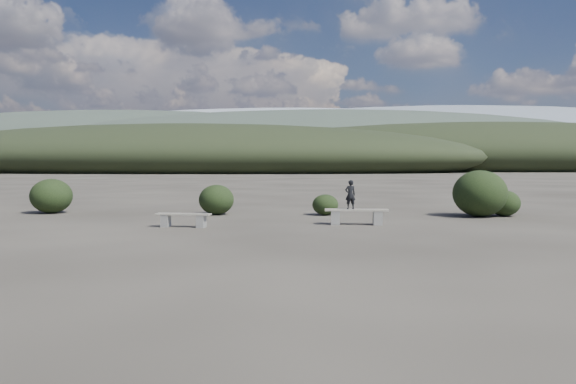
{
  "coord_description": "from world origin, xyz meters",
  "views": [
    {
      "loc": [
        0.75,
        -10.79,
        1.87
      ],
      "look_at": [
        -0.12,
        3.5,
        1.1
      ],
      "focal_mm": 35.0,
      "sensor_mm": 36.0,
      "label": 1
    }
  ],
  "objects": [
    {
      "name": "mountain_ridges",
      "position": [
        -7.48,
        339.06,
        10.84
      ],
      "size": [
        500.0,
        400.0,
        56.0
      ],
      "color": "black",
      "rests_on": "ground"
    },
    {
      "name": "bench_left",
      "position": [
        -3.21,
        4.98,
        0.24
      ],
      "size": [
        1.61,
        0.47,
        0.4
      ],
      "rotation": [
        0.0,
        0.0,
        -0.09
      ],
      "color": "slate",
      "rests_on": "ground"
    },
    {
      "name": "shrub_c",
      "position": [
        0.87,
        8.86,
        0.37
      ],
      "size": [
        0.91,
        0.91,
        0.73
      ],
      "primitive_type": "ellipsoid",
      "color": "black",
      "rests_on": "ground"
    },
    {
      "name": "shrub_b",
      "position": [
        -2.98,
        8.81,
        0.53
      ],
      "size": [
        1.24,
        1.24,
        1.06
      ],
      "primitive_type": "ellipsoid",
      "color": "black",
      "rests_on": "ground"
    },
    {
      "name": "shrub_f",
      "position": [
        -9.08,
        9.0,
        0.63
      ],
      "size": [
        1.48,
        1.48,
        1.26
      ],
      "primitive_type": "ellipsoid",
      "color": "black",
      "rests_on": "ground"
    },
    {
      "name": "seated_person",
      "position": [
        1.59,
        5.89,
        0.9
      ],
      "size": [
        0.35,
        0.27,
        0.86
      ],
      "primitive_type": "imported",
      "rotation": [
        0.0,
        0.0,
        3.37
      ],
      "color": "black",
      "rests_on": "bench_right"
    },
    {
      "name": "ground",
      "position": [
        0.0,
        0.0,
        0.0
      ],
      "size": [
        1200.0,
        1200.0,
        0.0
      ],
      "primitive_type": "plane",
      "color": "#2D2823",
      "rests_on": "ground"
    },
    {
      "name": "shrub_e",
      "position": [
        7.02,
        8.85,
        0.45
      ],
      "size": [
        1.08,
        1.08,
        0.9
      ],
      "primitive_type": "ellipsoid",
      "color": "black",
      "rests_on": "ground"
    },
    {
      "name": "shrub_d",
      "position": [
        6.13,
        8.63,
        0.79
      ],
      "size": [
        1.82,
        1.82,
        1.59
      ],
      "primitive_type": "ellipsoid",
      "color": "black",
      "rests_on": "ground"
    },
    {
      "name": "bench_right",
      "position": [
        1.78,
        5.89,
        0.28
      ],
      "size": [
        1.88,
        0.42,
        0.47
      ],
      "rotation": [
        0.0,
        0.0,
        -0.01
      ],
      "color": "slate",
      "rests_on": "ground"
    }
  ]
}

